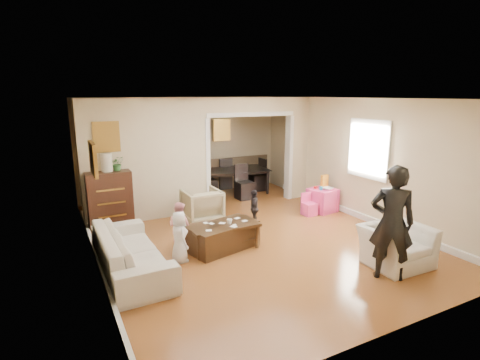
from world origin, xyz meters
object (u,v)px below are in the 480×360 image
child_kneel_b (179,226)px  dresser (110,200)px  sofa (131,251)px  table_lamp (107,163)px  coffee_cup (230,222)px  cyan_cup (321,188)px  child_kneel_a (179,237)px  child_toddler (254,208)px  dining_table (233,181)px  armchair_back (202,205)px  adult_person (392,223)px  armchair_front (396,246)px  play_table (322,200)px  coffee_table (223,236)px

child_kneel_b → dresser: bearing=-6.4°
sofa → table_lamp: bearing=-1.8°
coffee_cup → cyan_cup: (2.77, 0.93, 0.07)m
coffee_cup → cyan_cup: bearing=18.5°
child_kneel_a → child_toddler: child_kneel_a is taller
table_lamp → coffee_cup: (1.69, -2.07, -0.86)m
cyan_cup → dining_table: bearing=112.6°
dining_table → child_toddler: child_toddler is taller
armchair_back → table_lamp: 2.12m
adult_person → armchair_front: bearing=-111.1°
sofa → cyan_cup: 4.61m
cyan_cup → adult_person: adult_person is taller
dresser → child_kneel_b: bearing=-62.5°
cyan_cup → sofa: bearing=-167.5°
play_table → child_kneel_a: (-3.82, -1.08, 0.16)m
child_toddler → cyan_cup: bearing=130.0°
cyan_cup → adult_person: (-1.15, -2.98, 0.29)m
dresser → dining_table: dresser is taller
cyan_cup → armchair_back: bearing=166.0°
child_kneel_b → child_kneel_a: bearing=127.7°
armchair_back → play_table: size_ratio=1.40×
table_lamp → coffee_table: bearing=-51.7°
dining_table → adult_person: bearing=-83.2°
coffee_table → child_kneel_a: size_ratio=1.44×
sofa → dining_table: 4.90m
dresser → table_lamp: (0.00, 0.00, 0.77)m
coffee_table → child_kneel_b: 0.79m
armchair_back → dresser: size_ratio=0.66×
cyan_cup → child_toddler: bearing=-176.1°
sofa → table_lamp: 2.37m
armchair_front → adult_person: adult_person is taller
adult_person → child_kneel_a: adult_person is taller
dresser → coffee_cup: dresser is taller
coffee_table → cyan_cup: size_ratio=15.22×
child_kneel_b → table_lamp: bearing=-6.4°
play_table → dining_table: bearing=115.0°
coffee_cup → dining_table: (1.75, 3.38, -0.17)m
dresser → child_kneel_b: size_ratio=1.36×
armchair_front → child_toddler: (-1.13, 2.60, 0.07)m
sofa → cyan_cup: bearing=-78.4°
cyan_cup → child_toddler: 1.83m
sofa → coffee_table: (1.62, 0.12, -0.10)m
coffee_cup → child_kneel_b: size_ratio=0.11×
dresser → coffee_table: (1.59, -2.02, -0.36)m
dresser → play_table: 4.70m
armchair_back → table_lamp: size_ratio=2.16×
coffee_cup → child_kneel_a: bearing=-174.0°
sofa → armchair_front: size_ratio=2.28×
child_toddler → dresser: bearing=-79.5°
adult_person → child_kneel_b: (-2.42, 2.40, -0.42)m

